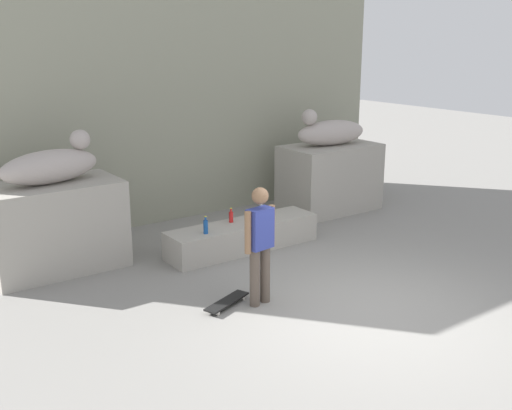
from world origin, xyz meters
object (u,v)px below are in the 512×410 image
object	(u,v)px
skateboard	(227,302)
bottle_red	(231,216)
statue_reclining_left	(52,165)
bottle_blue	(206,226)
skater	(260,241)
bottle_clear	(261,210)
statue_reclining_right	(330,132)

from	to	relation	value
skateboard	bottle_red	size ratio (longest dim) A/B	3.22
statue_reclining_left	skateboard	bearing A→B (deg)	-74.15
skateboard	bottle_blue	distance (m)	1.85
skater	skateboard	distance (m)	0.98
skater	bottle_clear	bearing A→B (deg)	-134.74
skateboard	bottle_clear	xyz separation A→B (m)	(1.99, 1.93, 0.54)
bottle_clear	bottle_blue	world-z (taller)	bottle_blue
statue_reclining_left	bottle_red	world-z (taller)	statue_reclining_left
bottle_red	bottle_blue	size ratio (longest dim) A/B	0.86
statue_reclining_left	statue_reclining_right	size ratio (longest dim) A/B	1.01
skateboard	statue_reclining_left	bearing A→B (deg)	-84.56
bottle_red	bottle_blue	bearing A→B (deg)	-157.19
bottle_blue	statue_reclining_left	bearing A→B (deg)	150.80
statue_reclining_right	bottle_clear	bearing A→B (deg)	26.59
statue_reclining_left	bottle_red	distance (m)	3.06
skateboard	bottle_clear	distance (m)	2.82
statue_reclining_left	bottle_red	size ratio (longest dim) A/B	6.59
statue_reclining_right	bottle_clear	distance (m)	2.75
skateboard	skater	bearing A→B (deg)	134.29
statue_reclining_left	bottle_blue	distance (m)	2.58
bottle_red	statue_reclining_left	bearing A→B (deg)	162.63
skater	bottle_red	world-z (taller)	skater
statue_reclining_left	statue_reclining_right	world-z (taller)	same
skateboard	bottle_red	xyz separation A→B (m)	(1.35, 1.93, 0.53)
bottle_red	bottle_clear	distance (m)	0.64
bottle_red	bottle_clear	world-z (taller)	bottle_clear
statue_reclining_left	bottle_red	xyz separation A→B (m)	(2.73, -0.85, -1.10)
statue_reclining_right	bottle_blue	size ratio (longest dim) A/B	5.58
statue_reclining_right	skateboard	distance (m)	5.42
statue_reclining_right	bottle_blue	xyz separation A→B (m)	(-3.70, -1.14, -1.08)
bottle_red	bottle_clear	bearing A→B (deg)	-0.26
bottle_blue	bottle_red	bearing A→B (deg)	22.81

